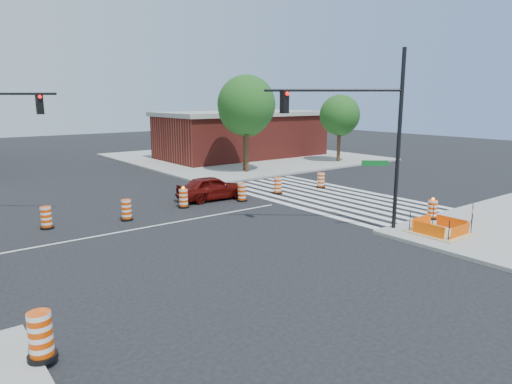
% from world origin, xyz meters
% --- Properties ---
extents(ground, '(120.00, 120.00, 0.00)m').
position_xyz_m(ground, '(0.00, 0.00, 0.00)').
color(ground, black).
rests_on(ground, ground).
extents(sidewalk_ne, '(22.00, 22.00, 0.15)m').
position_xyz_m(sidewalk_ne, '(18.00, 18.00, 0.07)').
color(sidewalk_ne, gray).
rests_on(sidewalk_ne, ground).
extents(crosswalk_east, '(6.75, 13.50, 0.01)m').
position_xyz_m(crosswalk_east, '(10.95, 0.00, 0.01)').
color(crosswalk_east, silver).
rests_on(crosswalk_east, ground).
extents(lane_centerline, '(14.00, 0.12, 0.01)m').
position_xyz_m(lane_centerline, '(0.00, 0.00, 0.01)').
color(lane_centerline, silver).
rests_on(lane_centerline, ground).
extents(excavation_pit, '(2.20, 2.20, 0.90)m').
position_xyz_m(excavation_pit, '(9.00, -9.00, 0.22)').
color(excavation_pit, tan).
rests_on(excavation_pit, ground).
extents(brick_storefront, '(16.50, 8.50, 4.60)m').
position_xyz_m(brick_storefront, '(18.00, 18.00, 2.32)').
color(brick_storefront, maroon).
rests_on(brick_storefront, ground).
extents(red_coupe, '(4.27, 1.97, 1.42)m').
position_xyz_m(red_coupe, '(5.11, 3.19, 0.71)').
color(red_coupe, '#540A07').
rests_on(red_coupe, ground).
extents(signal_pole_se, '(4.62, 3.84, 7.77)m').
position_xyz_m(signal_pole_se, '(6.83, -6.26, 4.77)').
color(signal_pole_se, black).
rests_on(signal_pole_se, ground).
extents(pit_drum, '(0.54, 0.54, 1.06)m').
position_xyz_m(pit_drum, '(10.82, -7.49, 0.59)').
color(pit_drum, black).
rests_on(pit_drum, ground).
extents(sw_corner_drum, '(0.65, 0.65, 1.10)m').
position_xyz_m(sw_corner_drum, '(-6.97, -8.99, 0.67)').
color(sw_corner_drum, black).
rests_on(sw_corner_drum, ground).
extents(barricade, '(0.71, 0.39, 0.92)m').
position_xyz_m(barricade, '(11.45, -9.12, 0.66)').
color(barricade, '#E64204').
rests_on(barricade, ground).
extents(tree_north_c, '(4.20, 4.20, 7.14)m').
position_xyz_m(tree_north_c, '(12.82, 10.41, 4.80)').
color(tree_north_c, '#382314').
rests_on(tree_north_c, ground).
extents(tree_north_d, '(4.50, 4.50, 7.65)m').
position_xyz_m(tree_north_d, '(12.49, 9.74, 5.14)').
color(tree_north_d, '#382314').
rests_on(tree_north_d, ground).
extents(tree_north_e, '(3.66, 3.65, 6.21)m').
position_xyz_m(tree_north_e, '(22.86, 9.52, 4.17)').
color(tree_north_e, '#382314').
rests_on(tree_north_e, ground).
extents(median_drum_2, '(0.60, 0.60, 1.02)m').
position_xyz_m(median_drum_2, '(-4.15, 2.58, 0.48)').
color(median_drum_2, black).
rests_on(median_drum_2, ground).
extents(median_drum_3, '(0.60, 0.60, 1.02)m').
position_xyz_m(median_drum_3, '(-0.68, 1.77, 0.48)').
color(median_drum_3, black).
rests_on(median_drum_3, ground).
extents(median_drum_4, '(0.60, 0.60, 1.18)m').
position_xyz_m(median_drum_4, '(2.80, 2.42, 0.49)').
color(median_drum_4, black).
rests_on(median_drum_4, ground).
extents(median_drum_5, '(0.60, 0.60, 1.02)m').
position_xyz_m(median_drum_5, '(6.26, 1.79, 0.48)').
color(median_drum_5, black).
rests_on(median_drum_5, ground).
extents(median_drum_6, '(0.60, 0.60, 1.02)m').
position_xyz_m(median_drum_6, '(9.27, 2.14, 0.48)').
color(median_drum_6, black).
rests_on(median_drum_6, ground).
extents(median_drum_7, '(0.60, 0.60, 1.02)m').
position_xyz_m(median_drum_7, '(12.76, 1.83, 0.48)').
color(median_drum_7, black).
rests_on(median_drum_7, ground).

